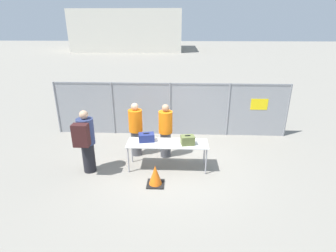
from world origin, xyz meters
name	(u,v)px	position (x,y,z in m)	size (l,w,h in m)	color
ground_plane	(167,166)	(0.00, 0.00, 0.00)	(120.00, 120.00, 0.00)	gray
fence_section	(171,108)	(0.02, 2.39, 1.02)	(8.42, 0.07, 1.93)	gray
inspection_table	(167,145)	(0.02, -0.09, 0.73)	(2.24, 0.69, 0.78)	silver
suitcase_navy	(146,137)	(-0.58, 0.01, 0.90)	(0.47, 0.35, 0.25)	navy
suitcase_olive	(188,140)	(0.57, -0.16, 0.91)	(0.40, 0.32, 0.27)	#566033
traveler_hooded	(86,140)	(-2.14, -0.42, 0.98)	(0.44, 0.68, 1.78)	black
security_worker_near	(166,130)	(-0.07, 0.63, 0.87)	(0.41, 0.41, 1.68)	#4C4C51
security_worker_far	(136,129)	(-0.99, 0.69, 0.87)	(0.42, 0.42, 1.68)	#4C4C51
utility_trailer	(196,107)	(1.06, 4.58, 0.37)	(3.48, 2.07, 0.62)	#B2B2B7
distant_hangar	(132,30)	(-7.53, 37.95, 2.93)	(16.03, 12.57, 5.86)	beige
traffic_cone	(155,176)	(-0.25, -0.95, 0.26)	(0.44, 0.44, 0.55)	black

